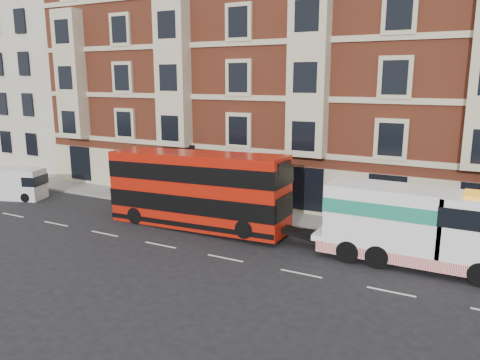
# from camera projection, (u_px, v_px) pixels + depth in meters

# --- Properties ---
(ground) EXTENTS (120.00, 120.00, 0.00)m
(ground) POSITION_uv_depth(u_px,v_px,m) (225.00, 258.00, 23.23)
(ground) COLOR black
(ground) RESTS_ON ground
(sidewalk) EXTENTS (90.00, 3.00, 0.15)m
(sidewalk) POSITION_uv_depth(u_px,v_px,m) (284.00, 218.00, 29.69)
(sidewalk) COLOR slate
(sidewalk) RESTS_ON ground
(victorian_terrace) EXTENTS (45.00, 12.00, 20.40)m
(victorian_terrace) POSITION_uv_depth(u_px,v_px,m) (333.00, 60.00, 33.81)
(victorian_terrace) COLOR brown
(victorian_terrace) RESTS_ON ground
(cream_block) EXTENTS (16.00, 10.00, 16.80)m
(cream_block) POSITION_uv_depth(u_px,v_px,m) (36.00, 83.00, 47.29)
(cream_block) COLOR beige
(cream_block) RESTS_ON ground
(lamp_post_west) EXTENTS (0.35, 0.15, 4.35)m
(lamp_post_west) POSITION_uv_depth(u_px,v_px,m) (193.00, 173.00, 30.76)
(lamp_post_west) COLOR black
(lamp_post_west) RESTS_ON sidewalk
(double_decker_bus) EXTENTS (11.16, 2.56, 4.52)m
(double_decker_bus) POSITION_uv_depth(u_px,v_px,m) (197.00, 189.00, 27.54)
(double_decker_bus) COLOR #AC1609
(double_decker_bus) RESTS_ON ground
(tow_truck) EXTENTS (8.93, 2.64, 3.72)m
(tow_truck) POSITION_uv_depth(u_px,v_px,m) (411.00, 225.00, 22.10)
(tow_truck) COLOR white
(tow_truck) RESTS_ON ground
(box_van) EXTENTS (4.67, 2.97, 2.26)m
(box_van) POSITION_uv_depth(u_px,v_px,m) (14.00, 184.00, 34.60)
(box_van) COLOR silver
(box_van) RESTS_ON ground
(pedestrian) EXTENTS (0.82, 0.79, 1.88)m
(pedestrian) POSITION_uv_depth(u_px,v_px,m) (154.00, 191.00, 32.55)
(pedestrian) COLOR #1C2439
(pedestrian) RESTS_ON sidewalk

